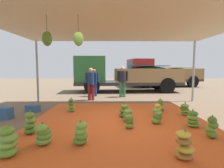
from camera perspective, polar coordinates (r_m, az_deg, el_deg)
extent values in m
plane|color=brown|center=(8.26, 1.32, -6.07)|extent=(40.00, 40.00, 0.00)
cube|color=#E05B23|center=(5.35, 2.47, -12.28)|extent=(5.28, 5.46, 0.01)
cylinder|color=#9EA0A5|center=(9.10, -23.46, 3.85)|extent=(0.10, 0.10, 2.94)
cylinder|color=#9EA0A5|center=(9.34, 25.32, 3.81)|extent=(0.10, 0.10, 2.94)
cube|color=beige|center=(5.28, 2.60, 20.07)|extent=(8.00, 7.00, 0.06)
cylinder|color=#4C422D|center=(4.77, -20.80, 18.55)|extent=(0.01, 0.01, 0.40)
ellipsoid|color=#477523|center=(4.69, -20.64, 13.83)|extent=(0.24, 0.24, 0.36)
cylinder|color=#4C422D|center=(4.63, -11.11, 19.26)|extent=(0.01, 0.01, 0.39)
ellipsoid|color=#6B9E38|center=(4.55, -11.02, 14.45)|extent=(0.24, 0.24, 0.36)
ellipsoid|color=#477523|center=(4.81, -25.47, -13.78)|extent=(0.37, 0.37, 0.15)
ellipsoid|color=#518428|center=(4.78, -25.64, -12.30)|extent=(0.28, 0.28, 0.15)
ellipsoid|color=#6B9E38|center=(4.76, -25.14, -10.76)|extent=(0.32, 0.32, 0.15)
ellipsoid|color=#60932D|center=(4.75, -25.55, -9.25)|extent=(0.31, 0.31, 0.15)
cylinder|color=olive|center=(4.71, -25.35, -8.60)|extent=(0.04, 0.04, 0.12)
ellipsoid|color=#477523|center=(6.73, 15.79, -7.99)|extent=(0.28, 0.28, 0.18)
ellipsoid|color=#75A83D|center=(6.69, 15.65, -7.43)|extent=(0.28, 0.28, 0.18)
ellipsoid|color=#477523|center=(6.71, 15.45, -6.78)|extent=(0.32, 0.32, 0.18)
ellipsoid|color=#75A83D|center=(6.69, 15.82, -6.19)|extent=(0.26, 0.26, 0.18)
ellipsoid|color=#518428|center=(6.65, 15.69, -5.64)|extent=(0.26, 0.26, 0.18)
cylinder|color=olive|center=(6.66, 15.67, -5.10)|extent=(0.04, 0.04, 0.12)
ellipsoid|color=gold|center=(6.03, 15.02, -9.68)|extent=(0.28, 0.28, 0.14)
ellipsoid|color=gold|center=(6.00, 15.15, -9.01)|extent=(0.29, 0.29, 0.14)
ellipsoid|color=gold|center=(5.96, 14.68, -8.35)|extent=(0.30, 0.30, 0.14)
ellipsoid|color=gold|center=(5.99, 14.97, -7.54)|extent=(0.21, 0.21, 0.14)
ellipsoid|color=gold|center=(5.91, 14.81, -6.96)|extent=(0.27, 0.27, 0.14)
cylinder|color=olive|center=(5.93, 14.97, -6.33)|extent=(0.04, 0.04, 0.12)
ellipsoid|color=#518428|center=(3.90, -10.52, -17.86)|extent=(0.41, 0.41, 0.15)
ellipsoid|color=#60932D|center=(3.85, -10.13, -16.45)|extent=(0.35, 0.35, 0.15)
ellipsoid|color=#75A83D|center=(3.80, -10.42, -15.00)|extent=(0.35, 0.35, 0.15)
ellipsoid|color=#75A83D|center=(3.78, -10.02, -13.35)|extent=(0.34, 0.34, 0.15)
cylinder|color=olive|center=(3.76, -10.39, -12.51)|extent=(0.04, 0.04, 0.12)
ellipsoid|color=#518428|center=(5.36, 5.29, -11.43)|extent=(0.45, 0.45, 0.14)
ellipsoid|color=#6B9E38|center=(5.34, 5.36, -10.58)|extent=(0.38, 0.38, 0.14)
ellipsoid|color=#75A83D|center=(5.31, 5.19, -9.78)|extent=(0.37, 0.37, 0.14)
ellipsoid|color=#6B9E38|center=(5.26, 5.39, -9.00)|extent=(0.34, 0.34, 0.14)
cylinder|color=olive|center=(5.26, 5.16, -8.33)|extent=(0.04, 0.04, 0.12)
ellipsoid|color=#60932D|center=(5.36, 25.16, -11.97)|extent=(0.35, 0.35, 0.13)
ellipsoid|color=#60932D|center=(5.31, 25.09, -10.99)|extent=(0.33, 0.33, 0.13)
ellipsoid|color=#6B9E38|center=(5.27, 24.99, -9.97)|extent=(0.37, 0.37, 0.13)
ellipsoid|color=#477523|center=(5.30, 25.21, -8.78)|extent=(0.29, 0.29, 0.13)
cylinder|color=olive|center=(5.27, 25.11, -8.19)|extent=(0.04, 0.04, 0.12)
ellipsoid|color=#60932D|center=(5.28, 14.28, -11.65)|extent=(0.31, 0.31, 0.17)
ellipsoid|color=#477523|center=(5.31, 14.75, -10.79)|extent=(0.33, 0.33, 0.17)
ellipsoid|color=#518428|center=(5.28, 14.70, -10.05)|extent=(0.35, 0.35, 0.17)
ellipsoid|color=#6B9E38|center=(5.25, 14.88, -9.33)|extent=(0.33, 0.33, 0.17)
ellipsoid|color=#6B9E38|center=(5.26, 14.48, -8.50)|extent=(0.30, 0.30, 0.17)
cylinder|color=olive|center=(5.22, 14.57, -7.93)|extent=(0.04, 0.04, 0.12)
ellipsoid|color=#60932D|center=(3.86, -31.13, -18.64)|extent=(0.47, 0.47, 0.17)
ellipsoid|color=#75A83D|center=(3.85, -31.12, -16.60)|extent=(0.34, 0.34, 0.17)
ellipsoid|color=#75A83D|center=(3.76, -30.79, -14.95)|extent=(0.41, 0.41, 0.17)
ellipsoid|color=#60932D|center=(3.73, -31.55, -13.00)|extent=(0.39, 0.39, 0.17)
cylinder|color=olive|center=(3.72, -31.05, -12.04)|extent=(0.04, 0.04, 0.12)
ellipsoid|color=#6B9E38|center=(4.08, -21.71, -16.88)|extent=(0.42, 0.42, 0.18)
ellipsoid|color=#518428|center=(4.05, -21.53, -15.69)|extent=(0.40, 0.40, 0.18)
ellipsoid|color=#518428|center=(4.04, -21.62, -14.37)|extent=(0.30, 0.30, 0.18)
ellipsoid|color=#75A83D|center=(3.99, -22.38, -13.29)|extent=(0.37, 0.37, 0.18)
cylinder|color=olive|center=(3.98, -21.94, -12.41)|extent=(0.04, 0.04, 0.12)
ellipsoid|color=#996628|center=(3.56, 22.53, -20.82)|extent=(0.41, 0.41, 0.12)
ellipsoid|color=gold|center=(3.48, 23.17, -19.15)|extent=(0.39, 0.39, 0.12)
ellipsoid|color=#996628|center=(3.47, 22.59, -17.00)|extent=(0.32, 0.32, 0.12)
ellipsoid|color=gold|center=(3.41, 22.41, -15.09)|extent=(0.35, 0.35, 0.12)
cylinder|color=olive|center=(3.38, 23.05, -14.22)|extent=(0.04, 0.04, 0.12)
ellipsoid|color=#518428|center=(6.62, -13.23, -8.40)|extent=(0.26, 0.26, 0.12)
ellipsoid|color=#6B9E38|center=(6.60, -13.34, -7.38)|extent=(0.31, 0.31, 0.12)
ellipsoid|color=#477523|center=(6.56, -13.43, -6.39)|extent=(0.26, 0.26, 0.12)
ellipsoid|color=#477523|center=(6.55, -13.37, -5.34)|extent=(0.24, 0.24, 0.12)
cylinder|color=olive|center=(6.54, -13.36, -4.82)|extent=(0.04, 0.04, 0.12)
ellipsoid|color=#60932D|center=(4.76, 5.67, -13.43)|extent=(0.24, 0.24, 0.16)
ellipsoid|color=#477523|center=(4.75, 5.71, -12.07)|extent=(0.25, 0.25, 0.16)
ellipsoid|color=#6B9E38|center=(4.70, 5.47, -10.82)|extent=(0.21, 0.21, 0.16)
cylinder|color=olive|center=(4.69, 5.55, -10.11)|extent=(0.04, 0.04, 0.12)
ellipsoid|color=#60932D|center=(6.53, 23.11, -8.87)|extent=(0.46, 0.46, 0.12)
ellipsoid|color=#60932D|center=(6.49, 23.24, -8.16)|extent=(0.33, 0.33, 0.12)
ellipsoid|color=#477523|center=(6.48, 22.68, -7.34)|extent=(0.34, 0.34, 0.12)
ellipsoid|color=#6B9E38|center=(6.43, 22.92, -6.63)|extent=(0.33, 0.33, 0.12)
cylinder|color=olive|center=(6.45, 23.01, -6.05)|extent=(0.04, 0.04, 0.12)
ellipsoid|color=#477523|center=(5.82, 3.87, -10.11)|extent=(0.34, 0.34, 0.13)
ellipsoid|color=#477523|center=(5.77, 3.84, -8.77)|extent=(0.40, 0.40, 0.13)
ellipsoid|color=#60932D|center=(5.77, 4.12, -7.32)|extent=(0.34, 0.34, 0.13)
cylinder|color=olive|center=(5.73, 3.99, -6.79)|extent=(0.04, 0.04, 0.12)
ellipsoid|color=#518428|center=(4.73, 30.01, -14.12)|extent=(0.34, 0.34, 0.18)
ellipsoid|color=#60932D|center=(4.70, 29.59, -12.81)|extent=(0.30, 0.30, 0.18)
ellipsoid|color=#518428|center=(4.67, 30.46, -11.58)|extent=(0.25, 0.25, 0.18)
ellipsoid|color=#477523|center=(4.63, 30.19, -10.28)|extent=(0.23, 0.23, 0.18)
cylinder|color=olive|center=(4.62, 30.21, -9.56)|extent=(0.04, 0.04, 0.12)
cube|color=#2D2D2D|center=(12.17, 5.20, 0.38)|extent=(7.25, 2.61, 0.20)
cube|color=#2D6B33|center=(12.03, -7.05, 4.84)|extent=(2.09, 2.21, 1.70)
cube|color=#232D38|center=(12.14, -11.88, 6.38)|extent=(0.10, 1.85, 0.75)
cube|color=#99754C|center=(11.32, 12.88, 2.71)|extent=(4.44, 0.26, 0.90)
cube|color=#99754C|center=(13.49, 10.28, 3.13)|extent=(4.44, 0.26, 0.90)
cube|color=#99754C|center=(13.12, 20.73, 2.82)|extent=(0.18, 2.32, 0.90)
ellipsoid|color=#6B9E38|center=(12.40, 11.47, 3.31)|extent=(3.98, 2.11, 1.06)
cube|color=#19569E|center=(12.40, 11.52, 5.85)|extent=(2.73, 1.87, 0.04)
cylinder|color=black|center=(11.02, -6.63, -0.65)|extent=(1.01, 0.32, 1.00)
cylinder|color=black|center=(13.12, -6.06, 0.28)|extent=(1.01, 0.32, 1.00)
cylinder|color=black|center=(11.76, 17.78, -0.50)|extent=(1.01, 0.32, 1.00)
cylinder|color=black|center=(13.76, 14.65, 0.37)|extent=(1.01, 0.32, 1.00)
cube|color=#2D2D2D|center=(16.01, 16.65, 1.33)|extent=(6.51, 3.35, 0.20)
cube|color=red|center=(15.10, 9.11, 4.87)|extent=(2.07, 2.44, 1.70)
cube|color=#232D38|center=(14.84, 5.89, 6.21)|extent=(0.33, 1.88, 0.75)
cube|color=olive|center=(15.57, 22.49, 3.08)|extent=(3.81, 0.70, 0.90)
cube|color=olive|center=(17.54, 18.46, 3.39)|extent=(3.81, 0.70, 0.90)
cube|color=olive|center=(17.57, 25.67, 3.15)|extent=(0.46, 2.36, 0.90)
ellipsoid|color=#60932D|center=(16.54, 20.36, 3.34)|extent=(3.67, 2.52, 0.96)
cube|color=yellow|center=(16.54, 20.41, 5.06)|extent=(2.57, 2.16, 0.04)
cylinder|color=black|center=(14.17, 10.97, 0.57)|extent=(1.03, 0.44, 1.00)
cylinder|color=black|center=(16.21, 8.21, 1.18)|extent=(1.03, 0.44, 1.00)
cylinder|color=black|center=(16.17, 25.08, 0.74)|extent=(1.03, 0.44, 1.00)
cylinder|color=black|center=(17.98, 21.10, 1.27)|extent=(1.03, 0.44, 1.00)
cylinder|color=navy|center=(10.07, -6.39, -1.86)|extent=(0.14, 0.14, 0.77)
cylinder|color=navy|center=(10.06, -5.41, -1.86)|extent=(0.14, 0.14, 0.77)
cylinder|color=navy|center=(10.00, -5.94, 1.96)|extent=(0.35, 0.35, 0.58)
cylinder|color=navy|center=(10.03, -7.26, 2.14)|extent=(0.11, 0.11, 0.51)
cylinder|color=navy|center=(9.98, -4.61, 2.15)|extent=(0.11, 0.11, 0.51)
sphere|color=#936B4C|center=(9.99, -5.96, 4.32)|extent=(0.21, 0.21, 0.21)
cylinder|color=maroon|center=(8.81, -7.50, -2.77)|extent=(0.15, 0.15, 0.80)
cylinder|color=maroon|center=(8.79, -6.33, -2.78)|extent=(0.15, 0.15, 0.80)
cylinder|color=navy|center=(8.73, -6.97, 1.77)|extent=(0.37, 0.37, 0.60)
cylinder|color=navy|center=(8.76, -8.54, 1.98)|extent=(0.12, 0.12, 0.53)
cylinder|color=navy|center=(8.71, -5.39, 1.99)|extent=(0.12, 0.12, 0.53)
sphere|color=tan|center=(8.72, -7.00, 4.58)|extent=(0.22, 0.22, 0.22)
cylinder|color=#337A4C|center=(9.74, 2.91, -1.86)|extent=(0.16, 0.16, 0.84)
cylinder|color=#337A4C|center=(9.76, 4.01, -1.86)|extent=(0.16, 0.16, 0.84)
cylinder|color=#26262D|center=(9.69, 3.48, 2.45)|extent=(0.38, 0.38, 0.63)
cylinder|color=#26262D|center=(9.67, 1.99, 2.66)|extent=(0.12, 0.12, 0.56)
cylinder|color=#26262D|center=(9.71, 4.98, 2.65)|extent=(0.12, 0.12, 0.56)
sphere|color=tan|center=(9.68, 3.50, 5.11)|extent=(0.23, 0.23, 0.23)
cube|color=#335B8E|center=(6.54, -31.69, -8.22)|extent=(0.42, 0.35, 0.36)
cube|color=#335B8E|center=(7.16, -24.69, -7.27)|extent=(0.55, 0.46, 0.25)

